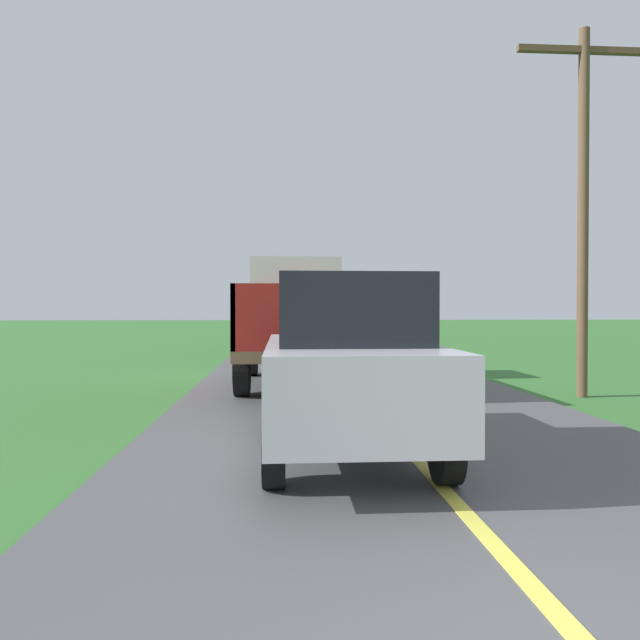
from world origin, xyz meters
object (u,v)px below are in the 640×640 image
(banana_truck_near, at_px, (297,318))
(banana_truck_far, at_px, (290,314))
(utility_pole_roadside, at_px, (583,195))
(following_car, at_px, (346,363))

(banana_truck_near, relative_size, banana_truck_far, 1.00)
(utility_pole_roadside, height_order, following_car, utility_pole_roadside)
(banana_truck_near, xyz_separation_m, banana_truck_far, (0.07, 14.44, -0.01))
(following_car, bearing_deg, banana_truck_near, 92.99)
(banana_truck_near, distance_m, following_car, 6.86)
(banana_truck_far, height_order, utility_pole_roadside, utility_pole_roadside)
(banana_truck_far, bearing_deg, utility_pole_roadside, -72.71)
(banana_truck_far, relative_size, utility_pole_roadside, 0.84)
(banana_truck_near, bearing_deg, banana_truck_far, 89.74)
(banana_truck_far, distance_m, utility_pole_roadside, 17.92)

